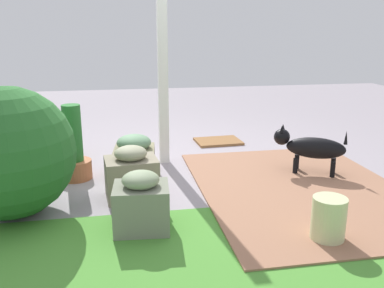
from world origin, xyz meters
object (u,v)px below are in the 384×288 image
porch_pillar (163,68)px  doormat (218,141)px  stone_planter_near (134,156)px  terracotta_pot_spiky (17,134)px  terracotta_pot_tall (74,153)px  dog (310,147)px  ceramic_urn (328,219)px  stone_planter_mid (131,175)px  terracotta_pot_broad (64,137)px  stone_planter_far (141,203)px  round_shrub (8,153)px

porch_pillar → doormat: porch_pillar is taller
stone_planter_near → doormat: size_ratio=0.81×
terracotta_pot_spiky → terracotta_pot_tall: size_ratio=0.84×
stone_planter_near → terracotta_pot_spiky: (1.24, -0.71, 0.10)m
dog → ceramic_urn: (0.48, 1.30, -0.12)m
stone_planter_near → stone_planter_mid: bearing=85.0°
porch_pillar → dog: 1.70m
porch_pillar → ceramic_urn: bearing=114.7°
porch_pillar → terracotta_pot_spiky: size_ratio=3.32×
stone_planter_mid → terracotta_pot_spiky: terracotta_pot_spiky is taller
terracotta_pot_broad → dog: 2.66m
stone_planter_far → doormat: stone_planter_far is taller
porch_pillar → terracotta_pot_spiky: 1.77m
dog → ceramic_urn: dog is taller
porch_pillar → stone_planter_near: size_ratio=4.44×
ceramic_urn → terracotta_pot_broad: bearing=-49.5°
stone_planter_near → round_shrub: bearing=38.6°
ceramic_urn → doormat: ceramic_urn is taller
round_shrub → doormat: (-2.08, -1.80, -0.49)m
round_shrub → stone_planter_far: bearing=156.3°
stone_planter_mid → terracotta_pot_broad: stone_planter_mid is taller
round_shrub → terracotta_pot_tall: size_ratio=1.39×
porch_pillar → stone_planter_mid: porch_pillar is taller
dog → stone_planter_far: bearing=27.5°
round_shrub → terracotta_pot_spiky: (0.26, -1.49, -0.21)m
stone_planter_near → terracotta_pot_spiky: size_ratio=0.75×
stone_planter_far → terracotta_pot_spiky: bearing=-57.2°
stone_planter_near → round_shrub: (0.98, 0.78, 0.32)m
porch_pillar → terracotta_pot_tall: bearing=22.4°
porch_pillar → stone_planter_near: bearing=46.4°
dog → terracotta_pot_broad: bearing=-22.5°
terracotta_pot_tall → dog: size_ratio=1.09×
ceramic_urn → doormat: size_ratio=0.56×
stone_planter_far → doormat: (-1.12, -2.22, -0.19)m
stone_planter_near → stone_planter_mid: stone_planter_mid is taller
round_shrub → doormat: size_ratio=1.80×
terracotta_pot_tall → stone_planter_near: bearing=-177.8°
stone_planter_near → terracotta_pot_broad: bearing=-43.8°
dog → terracotta_pot_spiky: bearing=-19.0°
round_shrub → ceramic_urn: round_shrub is taller
stone_planter_far → terracotta_pot_tall: terracotta_pot_tall is taller
porch_pillar → terracotta_pot_tall: size_ratio=2.80×
round_shrub → terracotta_pot_tall: bearing=-118.0°
stone_planter_mid → dog: 1.80m
stone_planter_near → doormat: stone_planter_near is taller
terracotta_pot_spiky → dog: (-2.96, 1.02, -0.01)m
stone_planter_mid → round_shrub: round_shrub is taller
porch_pillar → terracotta_pot_broad: bearing=-18.4°
stone_planter_near → stone_planter_far: (0.01, 1.20, 0.01)m
terracotta_pot_spiky → dog: bearing=161.0°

